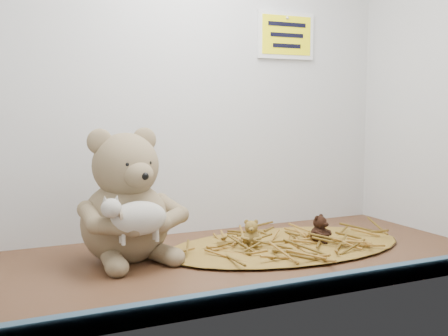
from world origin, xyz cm
name	(u,v)px	position (x,y,z in cm)	size (l,w,h in cm)	color
alcove_shell	(221,62)	(0.00, 9.00, 45.00)	(120.40, 60.20, 90.40)	#422716
front_rail	(308,288)	(0.00, -28.80, 1.80)	(119.28, 2.20, 3.60)	#365067
straw_bed	(285,245)	(15.30, 4.17, 0.61)	(62.68, 36.40, 1.21)	brown
main_teddy	(125,195)	(-23.44, 9.69, 14.97)	(24.14, 25.48, 29.94)	#8F8258
toy_lamb	(139,218)	(-23.44, -1.04, 11.57)	(15.60, 9.52, 10.08)	beige
mini_teddy_tan	(251,231)	(6.75, 6.18, 4.44)	(5.20, 5.49, 6.45)	olive
mini_teddy_brown	(319,227)	(23.85, 2.17, 4.68)	(5.59, 5.90, 6.93)	black
wall_sign	(286,35)	(30.00, 29.40, 55.00)	(16.00, 1.20, 11.00)	yellow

